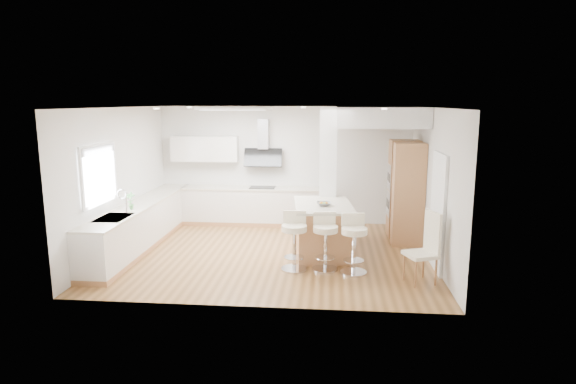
# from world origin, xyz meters

# --- Properties ---
(ground) EXTENTS (6.00, 6.00, 0.00)m
(ground) POSITION_xyz_m (0.00, 0.00, 0.00)
(ground) COLOR olive
(ground) RESTS_ON ground
(ceiling) EXTENTS (6.00, 5.00, 0.02)m
(ceiling) POSITION_xyz_m (0.00, 0.00, 0.00)
(ceiling) COLOR white
(ceiling) RESTS_ON ground
(wall_back) EXTENTS (6.00, 0.04, 2.80)m
(wall_back) POSITION_xyz_m (0.00, 2.50, 1.40)
(wall_back) COLOR silver
(wall_back) RESTS_ON ground
(wall_left) EXTENTS (0.04, 5.00, 2.80)m
(wall_left) POSITION_xyz_m (-3.00, 0.00, 1.40)
(wall_left) COLOR silver
(wall_left) RESTS_ON ground
(wall_right) EXTENTS (0.04, 5.00, 2.80)m
(wall_right) POSITION_xyz_m (3.00, 0.00, 1.40)
(wall_right) COLOR silver
(wall_right) RESTS_ON ground
(skylight) EXTENTS (4.10, 2.10, 0.06)m
(skylight) POSITION_xyz_m (-0.79, 0.60, 2.77)
(skylight) COLOR white
(skylight) RESTS_ON ground
(window_left) EXTENTS (0.06, 1.28, 1.07)m
(window_left) POSITION_xyz_m (-2.96, -0.90, 1.69)
(window_left) COLOR white
(window_left) RESTS_ON ground
(doorway_right) EXTENTS (0.05, 1.00, 2.10)m
(doorway_right) POSITION_xyz_m (2.97, -0.60, 1.00)
(doorway_right) COLOR #433C35
(doorway_right) RESTS_ON ground
(counter_left) EXTENTS (0.63, 4.50, 1.35)m
(counter_left) POSITION_xyz_m (-2.70, 0.23, 0.46)
(counter_left) COLOR #B97F4F
(counter_left) RESTS_ON ground
(counter_back) EXTENTS (3.62, 0.63, 2.50)m
(counter_back) POSITION_xyz_m (-0.91, 2.22, 0.70)
(counter_back) COLOR #B97F4F
(counter_back) RESTS_ON ground
(pillar) EXTENTS (0.35, 0.35, 2.80)m
(pillar) POSITION_xyz_m (1.05, 0.95, 1.40)
(pillar) COLOR white
(pillar) RESTS_ON ground
(soffit) EXTENTS (1.78, 2.20, 0.40)m
(soffit) POSITION_xyz_m (2.10, 1.40, 2.60)
(soffit) COLOR white
(soffit) RESTS_ON ground
(oven_column) EXTENTS (0.63, 1.21, 2.10)m
(oven_column) POSITION_xyz_m (2.68, 1.23, 1.05)
(oven_column) COLOR #B97F4F
(oven_column) RESTS_ON ground
(peninsula) EXTENTS (1.23, 1.72, 1.06)m
(peninsula) POSITION_xyz_m (0.97, 0.08, 0.50)
(peninsula) COLOR #B97F4F
(peninsula) RESTS_ON ground
(bar_stool_a) EXTENTS (0.47, 0.47, 1.03)m
(bar_stool_a) POSITION_xyz_m (0.50, -0.88, 0.58)
(bar_stool_a) COLOR silver
(bar_stool_a) RESTS_ON ground
(bar_stool_b) EXTENTS (0.52, 0.52, 1.01)m
(bar_stool_b) POSITION_xyz_m (1.03, -0.83, 0.57)
(bar_stool_b) COLOR silver
(bar_stool_b) RESTS_ON ground
(bar_stool_c) EXTENTS (0.51, 0.51, 1.02)m
(bar_stool_c) POSITION_xyz_m (1.52, -0.96, 0.58)
(bar_stool_c) COLOR silver
(bar_stool_c) RESTS_ON ground
(dining_chair) EXTENTS (0.59, 0.59, 1.17)m
(dining_chair) POSITION_xyz_m (2.67, -1.28, 0.63)
(dining_chair) COLOR #EEE2C2
(dining_chair) RESTS_ON ground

